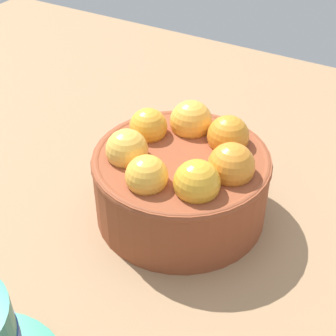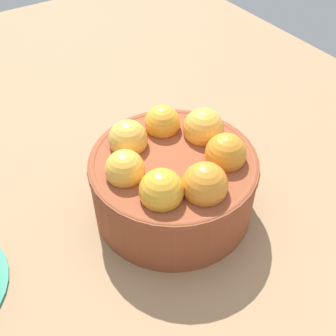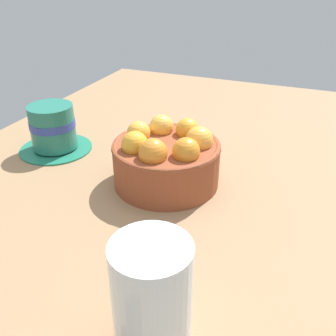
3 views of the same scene
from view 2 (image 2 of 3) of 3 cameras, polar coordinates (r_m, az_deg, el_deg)
name	(u,v)px [view 2 (image 2 of 3)]	position (r cm, az deg, el deg)	size (l,w,h in cm)	color
ground_plane	(173,219)	(47.17, 0.66, -7.00)	(122.11, 81.39, 4.33)	#997551
terracotta_bowl	(174,177)	(42.20, 0.81, -1.26)	(16.95, 16.95, 9.83)	brown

